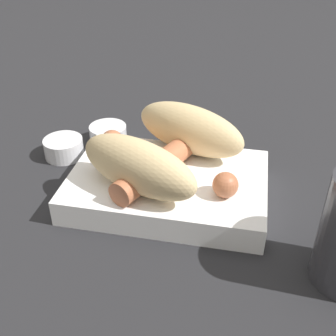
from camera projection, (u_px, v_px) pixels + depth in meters
name	position (u px, v px, depth m)	size (l,w,h in m)	color
ground_plane	(168.00, 196.00, 0.52)	(3.00, 3.00, 0.00)	#232326
food_tray	(168.00, 186.00, 0.51)	(0.24, 0.16, 0.03)	white
bread_roll	(166.00, 146.00, 0.50)	(0.20, 0.21, 0.06)	#DBBC84
sausage	(164.00, 161.00, 0.50)	(0.18, 0.16, 0.03)	#B26642
pickled_veggies	(130.00, 154.00, 0.54)	(0.06, 0.07, 0.00)	orange
condiment_cup_near	(108.00, 135.00, 0.63)	(0.05, 0.05, 0.03)	white
condiment_cup_far	(64.00, 149.00, 0.59)	(0.05, 0.05, 0.03)	white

